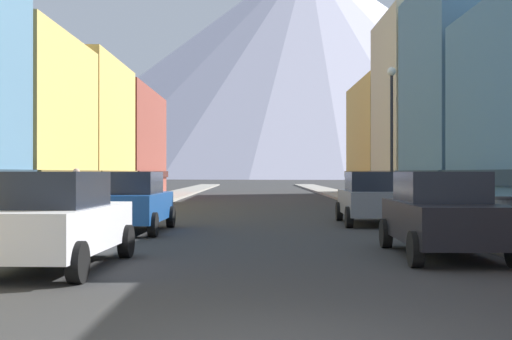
# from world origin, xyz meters

# --- Properties ---
(sidewalk_left) EXTENTS (2.50, 100.00, 0.15)m
(sidewalk_left) POSITION_xyz_m (-6.25, 35.00, 0.07)
(sidewalk_left) COLOR gray
(sidewalk_left) RESTS_ON ground
(sidewalk_right) EXTENTS (2.50, 100.00, 0.15)m
(sidewalk_right) POSITION_xyz_m (6.25, 35.00, 0.07)
(sidewalk_right) COLOR gray
(sidewalk_right) RESTS_ON ground
(storefront_left_3) EXTENTS (10.18, 9.57, 7.80)m
(storefront_left_3) POSITION_xyz_m (-12.44, 30.39, 3.76)
(storefront_left_3) COLOR #D8B259
(storefront_left_3) RESTS_ON ground
(storefront_left_4) EXTENTS (9.73, 13.91, 7.67)m
(storefront_left_4) POSITION_xyz_m (-12.22, 42.71, 3.69)
(storefront_left_4) COLOR brown
(storefront_left_4) RESTS_ON ground
(storefront_right_2) EXTENTS (7.91, 8.56, 10.60)m
(storefront_right_2) POSITION_xyz_m (11.30, 25.70, 5.13)
(storefront_right_2) COLOR slate
(storefront_right_2) RESTS_ON ground
(storefront_right_3) EXTENTS (8.82, 8.31, 11.16)m
(storefront_right_3) POSITION_xyz_m (11.76, 34.64, 5.40)
(storefront_right_3) COLOR beige
(storefront_right_3) RESTS_ON ground
(storefront_right_4) EXTENTS (8.42, 12.06, 8.55)m
(storefront_right_4) POSITION_xyz_m (11.56, 45.06, 4.12)
(storefront_right_4) COLOR #D8B259
(storefront_right_4) RESTS_ON ground
(car_left_0) EXTENTS (2.23, 4.48, 1.78)m
(car_left_0) POSITION_xyz_m (-3.80, 5.95, 0.90)
(car_left_0) COLOR silver
(car_left_0) RESTS_ON ground
(car_left_1) EXTENTS (2.14, 4.44, 1.78)m
(car_left_1) POSITION_xyz_m (-3.80, 13.62, 0.90)
(car_left_1) COLOR #19478C
(car_left_1) RESTS_ON ground
(car_right_0) EXTENTS (2.15, 4.44, 1.78)m
(car_right_0) POSITION_xyz_m (3.80, 7.82, 0.90)
(car_right_0) COLOR black
(car_right_0) RESTS_ON ground
(car_right_1) EXTENTS (2.17, 4.45, 1.78)m
(car_right_1) POSITION_xyz_m (3.80, 16.67, 0.90)
(car_right_1) COLOR slate
(car_right_1) RESTS_ON ground
(trash_bin_right) EXTENTS (0.59, 0.59, 0.98)m
(trash_bin_right) POSITION_xyz_m (6.35, 11.22, 0.64)
(trash_bin_right) COLOR #4C5156
(trash_bin_right) RESTS_ON sidewalk_right
(potted_plant_0) EXTENTS (0.54, 0.54, 0.81)m
(potted_plant_0) POSITION_xyz_m (7.00, 19.81, 0.61)
(potted_plant_0) COLOR #4C4C51
(potted_plant_0) RESTS_ON sidewalk_right
(pedestrian_0) EXTENTS (0.36, 0.36, 1.75)m
(pedestrian_0) POSITION_xyz_m (-6.25, 16.75, 0.96)
(pedestrian_0) COLOR navy
(pedestrian_0) RESTS_ON sidewalk_left
(streetlamp_right) EXTENTS (0.36, 0.36, 5.86)m
(streetlamp_right) POSITION_xyz_m (5.35, 20.97, 3.99)
(streetlamp_right) COLOR black
(streetlamp_right) RESTS_ON sidewalk_right
(mountain_backdrop) EXTENTS (224.06, 224.06, 87.54)m
(mountain_backdrop) POSITION_xyz_m (20.08, 260.00, 43.77)
(mountain_backdrop) COLOR silver
(mountain_backdrop) RESTS_ON ground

